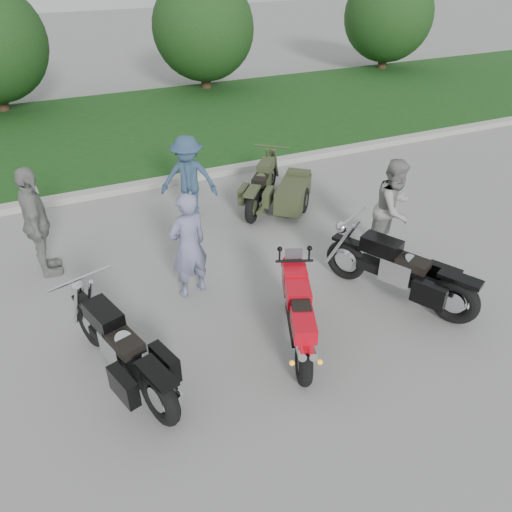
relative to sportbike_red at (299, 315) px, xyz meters
name	(u,v)px	position (x,y,z in m)	size (l,w,h in m)	color
ground	(260,349)	(-0.52, 0.15, -0.56)	(80.00, 80.00, 0.00)	gray
curb	(153,184)	(-0.52, 6.15, -0.49)	(60.00, 0.30, 0.15)	#A9A79F
grass_strip	(117,131)	(-0.52, 10.30, -0.49)	(60.00, 8.00, 0.14)	#22561D
tree_mid_right	(203,28)	(3.48, 13.65, 1.63)	(3.60, 3.60, 4.00)	#3F2B1C
tree_far_right	(388,16)	(11.48, 13.65, 1.63)	(3.60, 3.60, 4.00)	#3F2B1C
sportbike_red	(299,315)	(0.00, 0.00, 0.00)	(0.90, 1.92, 0.95)	black
cruiser_left	(125,354)	(-2.33, 0.30, -0.06)	(0.97, 2.46, 0.97)	black
cruiser_right	(404,274)	(2.01, 0.25, -0.05)	(1.34, 2.36, 0.99)	black
cruiser_sidecar	(280,191)	(1.68, 3.91, -0.15)	(1.89, 2.11, 0.88)	black
person_stripe	(188,246)	(-0.97, 1.84, 0.33)	(0.65, 0.43, 1.79)	gray
person_grey	(393,209)	(2.70, 1.53, 0.35)	(0.88, 0.69, 1.82)	gray
person_denim	(188,179)	(-0.18, 4.29, 0.32)	(1.14, 0.65, 1.76)	#2E4662
person_back	(37,223)	(-3.06, 3.42, 0.41)	(1.14, 0.47, 1.95)	gray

